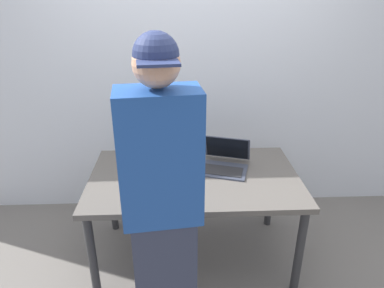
{
  "coord_description": "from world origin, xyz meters",
  "views": [
    {
      "loc": [
        -0.11,
        -2.17,
        1.98
      ],
      "look_at": [
        -0.02,
        0.0,
        0.99
      ],
      "focal_mm": 32.54,
      "sensor_mm": 36.0,
      "label": 1
    }
  ],
  "objects_px": {
    "beer_bottle_dark": "(151,142)",
    "coffee_mug": "(162,166)",
    "laptop": "(224,162)",
    "person_figure": "(162,212)",
    "beer_bottle_amber": "(142,147)",
    "beer_bottle_brown": "(164,149)"
  },
  "relations": [
    {
      "from": "beer_bottle_dark",
      "to": "person_figure",
      "type": "height_order",
      "value": "person_figure"
    },
    {
      "from": "laptop",
      "to": "coffee_mug",
      "type": "height_order",
      "value": "laptop"
    },
    {
      "from": "laptop",
      "to": "coffee_mug",
      "type": "relative_size",
      "value": 4.06
    },
    {
      "from": "beer_bottle_amber",
      "to": "beer_bottle_brown",
      "type": "height_order",
      "value": "beer_bottle_amber"
    },
    {
      "from": "beer_bottle_dark",
      "to": "coffee_mug",
      "type": "relative_size",
      "value": 2.93
    },
    {
      "from": "beer_bottle_dark",
      "to": "coffee_mug",
      "type": "xyz_separation_m",
      "value": [
        0.1,
        -0.26,
        -0.08
      ]
    },
    {
      "from": "beer_bottle_dark",
      "to": "beer_bottle_amber",
      "type": "bearing_deg",
      "value": -126.51
    },
    {
      "from": "beer_bottle_amber",
      "to": "beer_bottle_dark",
      "type": "relative_size",
      "value": 1.05
    },
    {
      "from": "beer_bottle_brown",
      "to": "person_figure",
      "type": "height_order",
      "value": "person_figure"
    },
    {
      "from": "beer_bottle_dark",
      "to": "person_figure",
      "type": "bearing_deg",
      "value": -83.09
    },
    {
      "from": "beer_bottle_dark",
      "to": "beer_bottle_brown",
      "type": "bearing_deg",
      "value": -49.11
    },
    {
      "from": "beer_bottle_amber",
      "to": "beer_bottle_brown",
      "type": "xyz_separation_m",
      "value": [
        0.17,
        -0.04,
        -0.01
      ]
    },
    {
      "from": "laptop",
      "to": "beer_bottle_dark",
      "type": "relative_size",
      "value": 1.38
    },
    {
      "from": "laptop",
      "to": "beer_bottle_amber",
      "type": "distance_m",
      "value": 0.64
    },
    {
      "from": "laptop",
      "to": "beer_bottle_dark",
      "type": "distance_m",
      "value": 0.6
    },
    {
      "from": "beer_bottle_amber",
      "to": "coffee_mug",
      "type": "distance_m",
      "value": 0.25
    },
    {
      "from": "beer_bottle_brown",
      "to": "coffee_mug",
      "type": "xyz_separation_m",
      "value": [
        -0.01,
        -0.14,
        -0.07
      ]
    },
    {
      "from": "laptop",
      "to": "beer_bottle_amber",
      "type": "xyz_separation_m",
      "value": [
        -0.62,
        0.13,
        0.07
      ]
    },
    {
      "from": "beer_bottle_amber",
      "to": "person_figure",
      "type": "relative_size",
      "value": 0.18
    },
    {
      "from": "laptop",
      "to": "beer_bottle_dark",
      "type": "xyz_separation_m",
      "value": [
        -0.56,
        0.22,
        0.07
      ]
    },
    {
      "from": "beer_bottle_dark",
      "to": "coffee_mug",
      "type": "bearing_deg",
      "value": -69.87
    },
    {
      "from": "beer_bottle_dark",
      "to": "beer_bottle_brown",
      "type": "relative_size",
      "value": 1.04
    }
  ]
}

